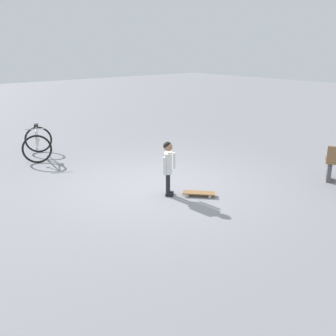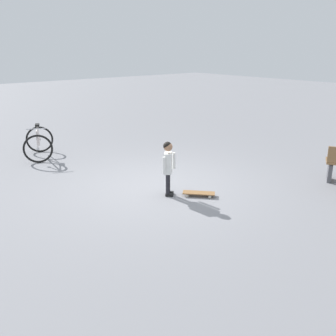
% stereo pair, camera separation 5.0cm
% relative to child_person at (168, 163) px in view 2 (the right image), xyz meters
% --- Properties ---
extents(ground_plane, '(50.00, 50.00, 0.00)m').
position_rel_child_person_xyz_m(ground_plane, '(-0.52, 0.17, -0.66)').
color(ground_plane, gray).
extents(child_person, '(0.28, 0.39, 1.06)m').
position_rel_child_person_xyz_m(child_person, '(0.00, 0.00, 0.00)').
color(child_person, black).
rests_on(child_person, ground).
extents(skateboard, '(0.58, 0.55, 0.07)m').
position_rel_child_person_xyz_m(skateboard, '(0.42, 0.42, -0.60)').
color(skateboard, olive).
rests_on(skateboard, ground).
extents(bicycle_mid, '(1.26, 1.08, 0.85)m').
position_rel_child_person_xyz_m(bicycle_mid, '(-4.12, -0.90, -0.28)').
color(bicycle_mid, black).
rests_on(bicycle_mid, ground).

